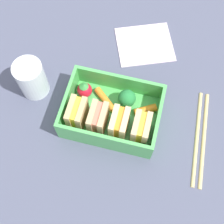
# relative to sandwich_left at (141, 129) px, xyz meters

# --- Properties ---
(ground_plane) EXTENTS (1.20, 1.20, 0.02)m
(ground_plane) POSITION_rel_sandwich_left_xyz_m (0.06, -0.02, -0.05)
(ground_plane) COLOR #4A4E64
(bento_tray) EXTENTS (0.17, 0.12, 0.01)m
(bento_tray) POSITION_rel_sandwich_left_xyz_m (0.06, -0.02, -0.03)
(bento_tray) COLOR #4EB357
(bento_tray) RESTS_ON ground_plane
(bento_rim) EXTENTS (0.17, 0.12, 0.05)m
(bento_rim) POSITION_rel_sandwich_left_xyz_m (0.06, -0.02, -0.00)
(bento_rim) COLOR #4EB357
(bento_rim) RESTS_ON bento_tray
(sandwich_left) EXTENTS (0.03, 0.05, 0.05)m
(sandwich_left) POSITION_rel_sandwich_left_xyz_m (0.00, 0.00, 0.00)
(sandwich_left) COLOR tan
(sandwich_left) RESTS_ON bento_tray
(sandwich_center_left) EXTENTS (0.03, 0.05, 0.05)m
(sandwich_center_left) POSITION_rel_sandwich_left_xyz_m (0.04, 0.00, 0.00)
(sandwich_center_left) COLOR #E1BF87
(sandwich_center_left) RESTS_ON bento_tray
(sandwich_center) EXTENTS (0.03, 0.05, 0.05)m
(sandwich_center) POSITION_rel_sandwich_left_xyz_m (0.08, 0.00, 0.00)
(sandwich_center) COLOR tan
(sandwich_center) RESTS_ON bento_tray
(sandwich_center_right) EXTENTS (0.03, 0.05, 0.05)m
(sandwich_center_right) POSITION_rel_sandwich_left_xyz_m (0.12, 0.00, 0.00)
(sandwich_center_right) COLOR tan
(sandwich_center_right) RESTS_ON bento_tray
(carrot_stick_far_left) EXTENTS (0.04, 0.03, 0.01)m
(carrot_stick_far_left) POSITION_rel_sandwich_left_xyz_m (-0.00, -0.05, -0.02)
(carrot_stick_far_left) COLOR orange
(carrot_stick_far_left) RESTS_ON bento_tray
(broccoli_floret) EXTENTS (0.03, 0.03, 0.04)m
(broccoli_floret) POSITION_rel_sandwich_left_xyz_m (0.04, -0.05, -0.00)
(broccoli_floret) COLOR #88C15B
(broccoli_floret) RESTS_ON bento_tray
(carrot_stick_left) EXTENTS (0.05, 0.04, 0.01)m
(carrot_stick_left) POSITION_rel_sandwich_left_xyz_m (0.08, -0.05, -0.02)
(carrot_stick_left) COLOR orange
(carrot_stick_left) RESTS_ON bento_tray
(strawberry_far_left) EXTENTS (0.03, 0.03, 0.03)m
(strawberry_far_left) POSITION_rel_sandwich_left_xyz_m (0.12, -0.05, -0.01)
(strawberry_far_left) COLOR red
(strawberry_far_left) RESTS_ON bento_tray
(chopstick_pair) EXTENTS (0.03, 0.19, 0.01)m
(chopstick_pair) POSITION_rel_sandwich_left_xyz_m (-0.11, -0.02, -0.04)
(chopstick_pair) COLOR tan
(chopstick_pair) RESTS_ON ground_plane
(drinking_glass) EXTENTS (0.05, 0.05, 0.08)m
(drinking_glass) POSITION_rel_sandwich_left_xyz_m (0.22, -0.05, -0.00)
(drinking_glass) COLOR white
(drinking_glass) RESTS_ON ground_plane
(folded_napkin) EXTENTS (0.14, 0.14, 0.00)m
(folded_napkin) POSITION_rel_sandwich_left_xyz_m (0.03, -0.20, -0.04)
(folded_napkin) COLOR silver
(folded_napkin) RESTS_ON ground_plane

